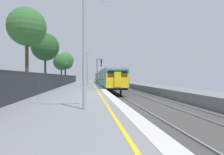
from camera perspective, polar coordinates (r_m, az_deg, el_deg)
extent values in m
cube|color=gray|center=(17.94, -10.37, -6.14)|extent=(6.40, 110.00, 1.00)
cube|color=silver|center=(17.93, -1.06, -4.51)|extent=(0.60, 110.00, 0.01)
cube|color=yellow|center=(17.87, -3.46, -4.53)|extent=(0.12, 110.00, 0.01)
cube|color=#423F3D|center=(19.47, 16.35, -7.42)|extent=(11.00, 110.00, 0.20)
cube|color=slate|center=(20.94, 24.99, -5.24)|extent=(3.60, 110.00, 1.00)
cube|color=gray|center=(18.15, 2.06, -7.52)|extent=(0.07, 110.00, 0.08)
cube|color=gray|center=(18.41, 6.52, -7.41)|extent=(0.07, 110.00, 0.08)
cube|color=gray|center=(19.15, 14.08, -7.12)|extent=(0.07, 110.00, 0.08)
cube|color=gray|center=(19.69, 18.02, -6.92)|extent=(0.07, 110.00, 0.08)
cube|color=#2D846B|center=(34.66, -0.85, -0.16)|extent=(2.80, 20.94, 2.30)
cube|color=black|center=(34.69, -0.85, -2.27)|extent=(2.64, 20.34, 0.25)
cube|color=#999E9E|center=(34.67, -0.85, 1.94)|extent=(2.68, 20.94, 0.24)
cube|color=black|center=(34.55, -3.19, 0.34)|extent=(0.02, 19.34, 0.84)
cube|color=teal|center=(29.32, -2.61, -0.42)|extent=(0.03, 1.10, 1.90)
cube|color=teal|center=(39.78, -3.62, -0.26)|extent=(0.03, 1.10, 1.90)
cylinder|color=black|center=(26.82, -0.87, -4.04)|extent=(0.12, 0.84, 0.84)
cylinder|color=black|center=(27.02, 2.43, -4.01)|extent=(0.12, 0.84, 0.84)
cylinder|color=black|center=(42.49, -2.94, -2.49)|extent=(0.12, 0.84, 0.84)
cylinder|color=black|center=(42.61, -0.84, -2.48)|extent=(0.12, 0.84, 0.84)
cube|color=#2D846B|center=(56.13, -3.00, -0.04)|extent=(2.80, 20.94, 2.30)
cube|color=black|center=(56.15, -3.00, -1.34)|extent=(2.64, 20.34, 0.25)
cube|color=#999E9E|center=(56.14, -3.00, 1.26)|extent=(2.68, 20.94, 0.24)
cube|color=black|center=(56.07, -4.44, 0.27)|extent=(0.02, 19.34, 0.84)
cube|color=teal|center=(50.84, -4.23, -0.17)|extent=(0.03, 1.10, 1.90)
cube|color=teal|center=(61.30, -4.61, -0.11)|extent=(0.03, 1.10, 1.90)
cylinder|color=black|center=(48.27, -3.36, -2.17)|extent=(0.12, 0.84, 0.84)
cylinder|color=black|center=(48.38, -1.51, -2.17)|extent=(0.12, 0.84, 0.84)
cylinder|color=black|center=(63.98, -4.12, -1.60)|extent=(0.12, 0.84, 0.84)
cylinder|color=black|center=(64.07, -2.72, -1.59)|extent=(0.12, 0.84, 0.84)
cube|color=yellow|center=(24.30, 1.54, -0.89)|extent=(2.70, 0.10, 1.70)
cube|color=black|center=(24.29, 1.55, 1.00)|extent=(2.40, 0.08, 0.80)
cube|color=yellow|center=(24.16, 1.59, -0.54)|extent=(0.80, 0.24, 1.80)
cylinder|color=white|center=(24.15, -0.67, -2.68)|extent=(0.18, 0.06, 0.18)
cylinder|color=white|center=(24.42, 3.77, -2.65)|extent=(0.18, 0.06, 0.18)
cylinder|color=black|center=(24.05, 1.64, -3.29)|extent=(0.20, 0.35, 0.20)
cube|color=black|center=(56.15, -3.00, 1.52)|extent=(0.60, 0.90, 0.20)
cylinder|color=#47474C|center=(41.18, -4.18, 1.60)|extent=(0.18, 0.18, 5.00)
cube|color=#47474C|center=(41.34, -3.56, 5.07)|extent=(0.90, 0.12, 0.12)
cube|color=black|center=(41.32, -3.00, 4.31)|extent=(0.28, 0.20, 1.00)
cylinder|color=black|center=(41.22, -2.99, 4.76)|extent=(0.16, 0.04, 0.16)
cylinder|color=black|center=(41.20, -2.99, 4.32)|extent=(0.16, 0.04, 0.16)
cylinder|color=#19D83F|center=(41.18, -2.99, 3.87)|extent=(0.16, 0.04, 0.16)
cube|color=black|center=(41.27, -3.00, 3.27)|extent=(0.32, 0.16, 0.24)
cylinder|color=#59595B|center=(37.42, -4.11, -0.22)|extent=(0.08, 0.08, 2.43)
cylinder|color=black|center=(37.43, -4.11, 1.73)|extent=(0.59, 0.02, 0.59)
cylinder|color=silver|center=(37.42, -4.11, 1.73)|extent=(0.56, 0.02, 0.56)
cube|color=black|center=(37.40, -4.11, 1.73)|extent=(0.24, 0.01, 0.18)
cylinder|color=#93999E|center=(9.43, -7.76, 7.06)|extent=(0.14, 0.14, 5.20)
cylinder|color=#93999E|center=(32.74, -6.82, 2.30)|extent=(0.14, 0.14, 5.38)
cube|color=#93999E|center=(32.94, -6.04, 6.81)|extent=(0.90, 0.08, 0.08)
cylinder|color=silver|center=(32.93, -5.25, 6.67)|extent=(0.20, 0.20, 0.18)
cube|color=#93999E|center=(32.94, -7.61, 6.80)|extent=(0.90, 0.08, 0.08)
cylinder|color=silver|center=(32.95, -8.40, 6.66)|extent=(0.20, 0.20, 0.18)
cube|color=#282B2D|center=(18.28, -19.65, -1.63)|extent=(0.03, 99.00, 1.79)
cube|color=#38383D|center=(18.27, -19.65, 1.18)|extent=(0.06, 99.00, 0.06)
cylinder|color=#38383D|center=(18.28, -19.65, -1.63)|extent=(0.07, 0.07, 1.79)
cylinder|color=#38383D|center=(29.77, -14.50, -0.94)|extent=(0.07, 0.07, 1.79)
cylinder|color=#38383D|center=(41.38, -12.23, -0.63)|extent=(0.07, 0.07, 1.79)
cylinder|color=#38383D|center=(53.02, -10.96, -0.45)|extent=(0.07, 0.07, 1.79)
cylinder|color=#38383D|center=(64.67, -10.15, -0.34)|extent=(0.07, 0.07, 1.79)
cylinder|color=#473323|center=(23.82, -22.54, 3.50)|extent=(0.35, 0.35, 5.71)
sphere|color=#33662D|center=(24.37, -22.55, 12.88)|extent=(4.09, 4.09, 4.09)
sphere|color=#33662D|center=(24.65, -21.77, 11.53)|extent=(3.11, 3.11, 3.11)
cylinder|color=#473323|center=(34.24, -18.03, 1.89)|extent=(0.33, 0.33, 5.01)
sphere|color=#234C23|center=(34.55, -18.04, 8.05)|extent=(4.36, 4.36, 4.36)
sphere|color=#234C23|center=(34.93, -17.68, 7.06)|extent=(2.76, 2.76, 2.76)
cylinder|color=#473323|center=(50.27, -13.86, 0.74)|extent=(0.34, 0.34, 3.94)
sphere|color=#285628|center=(50.39, -13.86, 4.18)|extent=(3.85, 3.85, 3.85)
sphere|color=#285628|center=(49.86, -13.32, 3.67)|extent=(2.61, 2.61, 2.61)
cylinder|color=#473323|center=(57.99, -12.83, 1.04)|extent=(0.42, 0.42, 4.71)
sphere|color=#33662D|center=(58.16, -12.83, 4.61)|extent=(4.60, 4.60, 4.60)
sphere|color=#33662D|center=(57.85, -12.56, 4.06)|extent=(3.64, 3.64, 3.64)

